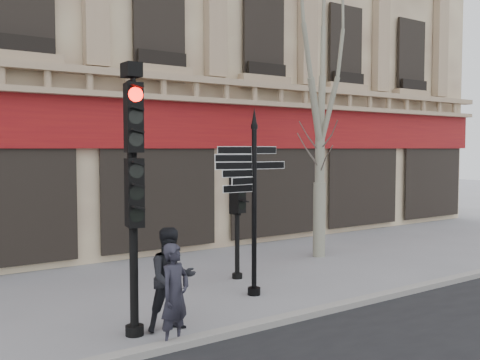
% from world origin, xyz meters
% --- Properties ---
extents(ground, '(80.00, 80.00, 0.00)m').
position_xyz_m(ground, '(0.00, 0.00, 0.00)').
color(ground, slate).
rests_on(ground, ground).
extents(kerb, '(80.00, 0.25, 0.12)m').
position_xyz_m(kerb, '(0.00, -1.40, 0.06)').
color(kerb, gray).
rests_on(kerb, ground).
extents(fingerpost, '(1.85, 1.85, 3.76)m').
position_xyz_m(fingerpost, '(-0.19, 0.29, 2.52)').
color(fingerpost, black).
rests_on(fingerpost, ground).
extents(traffic_signal_main, '(0.53, 0.42, 4.26)m').
position_xyz_m(traffic_signal_main, '(-3.12, -0.52, 2.69)').
color(traffic_signal_main, black).
rests_on(traffic_signal_main, ground).
extents(traffic_signal_secondary, '(0.41, 0.30, 2.43)m').
position_xyz_m(traffic_signal_secondary, '(0.30, 1.61, 1.70)').
color(traffic_signal_secondary, black).
rests_on(traffic_signal_secondary, ground).
extents(plane_tree, '(2.95, 2.95, 7.84)m').
position_xyz_m(plane_tree, '(3.54, 2.39, 5.50)').
color(plane_tree, gray).
rests_on(plane_tree, ground).
extents(pedestrian_a, '(0.67, 0.57, 1.55)m').
position_xyz_m(pedestrian_a, '(-2.81, -1.30, 0.77)').
color(pedestrian_a, black).
rests_on(pedestrian_a, ground).
extents(pedestrian_b, '(0.87, 0.71, 1.68)m').
position_xyz_m(pedestrian_b, '(-2.52, -0.64, 0.84)').
color(pedestrian_b, black).
rests_on(pedestrian_b, ground).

